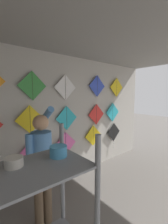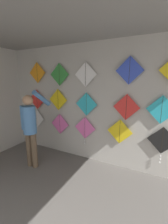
{
  "view_description": "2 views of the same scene",
  "coord_description": "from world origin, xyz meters",
  "px_view_note": "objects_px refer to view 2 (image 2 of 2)",
  "views": [
    {
      "loc": [
        -1.86,
        1.03,
        1.94
      ],
      "look_at": [
        0.25,
        3.61,
        1.55
      ],
      "focal_mm": 24.0,
      "sensor_mm": 36.0,
      "label": 1
    },
    {
      "loc": [
        1.49,
        0.73,
        1.99
      ],
      "look_at": [
        0.0,
        3.61,
        1.28
      ],
      "focal_mm": 24.0,
      "sensor_mm": 36.0,
      "label": 2
    }
  ],
  "objects_px": {
    "kite_2": "(85,129)",
    "kite_13": "(129,70)",
    "shopkeeper": "(30,125)",
    "kite_12": "(86,74)",
    "kite_0": "(37,118)",
    "kite_5": "(37,99)",
    "kite_6": "(58,100)",
    "kite_9": "(162,110)",
    "kite_8": "(126,107)",
    "kite_3": "(120,132)",
    "kite_10": "(37,73)",
    "kite_4": "(162,142)",
    "kite_11": "(59,75)",
    "kite_7": "(86,104)",
    "kite_1": "(60,124)"
  },
  "relations": [
    {
      "from": "kite_5",
      "to": "kite_10",
      "type": "xyz_separation_m",
      "value": [
        0.07,
        0.0,
        0.73
      ]
    },
    {
      "from": "kite_6",
      "to": "kite_9",
      "type": "relative_size",
      "value": 1.0
    },
    {
      "from": "kite_3",
      "to": "kite_13",
      "type": "height_order",
      "value": "kite_13"
    },
    {
      "from": "shopkeeper",
      "to": "kite_1",
      "type": "distance_m",
      "value": 0.88
    },
    {
      "from": "kite_1",
      "to": "kite_8",
      "type": "relative_size",
      "value": 1.0
    },
    {
      "from": "kite_8",
      "to": "kite_12",
      "type": "xyz_separation_m",
      "value": [
        -0.95,
        0.0,
        0.68
      ]
    },
    {
      "from": "kite_2",
      "to": "kite_3",
      "type": "distance_m",
      "value": 0.86
    },
    {
      "from": "shopkeeper",
      "to": "kite_13",
      "type": "distance_m",
      "value": 2.4
    },
    {
      "from": "kite_0",
      "to": "kite_12",
      "type": "relative_size",
      "value": 1.0
    },
    {
      "from": "kite_7",
      "to": "kite_13",
      "type": "bearing_deg",
      "value": 0.0
    },
    {
      "from": "kite_9",
      "to": "kite_2",
      "type": "bearing_deg",
      "value": -179.98
    },
    {
      "from": "kite_12",
      "to": "kite_10",
      "type": "bearing_deg",
      "value": 180.0
    },
    {
      "from": "kite_3",
      "to": "kite_8",
      "type": "bearing_deg",
      "value": 0.0
    },
    {
      "from": "shopkeeper",
      "to": "kite_12",
      "type": "xyz_separation_m",
      "value": [
        0.95,
        0.84,
        1.1
      ]
    },
    {
      "from": "shopkeeper",
      "to": "kite_5",
      "type": "relative_size",
      "value": 3.2
    },
    {
      "from": "shopkeeper",
      "to": "kite_3",
      "type": "xyz_separation_m",
      "value": [
        1.79,
        0.84,
        -0.13
      ]
    },
    {
      "from": "kite_3",
      "to": "kite_10",
      "type": "relative_size",
      "value": 1.0
    },
    {
      "from": "kite_4",
      "to": "kite_0",
      "type": "bearing_deg",
      "value": 179.98
    },
    {
      "from": "shopkeeper",
      "to": "kite_6",
      "type": "xyz_separation_m",
      "value": [
        0.15,
        0.84,
        0.47
      ]
    },
    {
      "from": "kite_2",
      "to": "kite_7",
      "type": "height_order",
      "value": "kite_7"
    },
    {
      "from": "shopkeeper",
      "to": "kite_12",
      "type": "bearing_deg",
      "value": 35.81
    },
    {
      "from": "kite_6",
      "to": "kite_1",
      "type": "bearing_deg",
      "value": 0.0
    },
    {
      "from": "kite_4",
      "to": "shopkeeper",
      "type": "bearing_deg",
      "value": -162.27
    },
    {
      "from": "kite_0",
      "to": "kite_5",
      "type": "xyz_separation_m",
      "value": [
        0.06,
        0.0,
        0.55
      ]
    },
    {
      "from": "kite_5",
      "to": "kite_13",
      "type": "bearing_deg",
      "value": 0.0
    },
    {
      "from": "kite_11",
      "to": "kite_13",
      "type": "height_order",
      "value": "kite_13"
    },
    {
      "from": "kite_12",
      "to": "kite_8",
      "type": "bearing_deg",
      "value": 0.0
    },
    {
      "from": "kite_5",
      "to": "kite_6",
      "type": "height_order",
      "value": "kite_6"
    },
    {
      "from": "kite_5",
      "to": "kite_13",
      "type": "height_order",
      "value": "kite_13"
    },
    {
      "from": "kite_0",
      "to": "kite_6",
      "type": "bearing_deg",
      "value": 0.0
    },
    {
      "from": "kite_5",
      "to": "kite_1",
      "type": "bearing_deg",
      "value": 0.0
    },
    {
      "from": "kite_12",
      "to": "kite_0",
      "type": "bearing_deg",
      "value": 180.0
    },
    {
      "from": "kite_4",
      "to": "kite_7",
      "type": "distance_m",
      "value": 1.77
    },
    {
      "from": "shopkeeper",
      "to": "kite_11",
      "type": "relative_size",
      "value": 3.2
    },
    {
      "from": "kite_3",
      "to": "kite_9",
      "type": "distance_m",
      "value": 0.95
    },
    {
      "from": "kite_2",
      "to": "kite_4",
      "type": "height_order",
      "value": "kite_4"
    },
    {
      "from": "kite_12",
      "to": "kite_6",
      "type": "bearing_deg",
      "value": 180.0
    },
    {
      "from": "kite_5",
      "to": "kite_10",
      "type": "distance_m",
      "value": 0.73
    },
    {
      "from": "kite_1",
      "to": "kite_9",
      "type": "xyz_separation_m",
      "value": [
        2.37,
        0.0,
        0.61
      ]
    },
    {
      "from": "kite_9",
      "to": "kite_12",
      "type": "height_order",
      "value": "kite_12"
    },
    {
      "from": "kite_2",
      "to": "kite_13",
      "type": "height_order",
      "value": "kite_13"
    },
    {
      "from": "kite_8",
      "to": "kite_3",
      "type": "bearing_deg",
      "value": 180.0
    },
    {
      "from": "kite_4",
      "to": "kite_7",
      "type": "relative_size",
      "value": 1.38
    },
    {
      "from": "kite_4",
      "to": "kite_9",
      "type": "height_order",
      "value": "kite_9"
    },
    {
      "from": "kite_0",
      "to": "kite_11",
      "type": "distance_m",
      "value": 1.5
    },
    {
      "from": "shopkeeper",
      "to": "kite_6",
      "type": "relative_size",
      "value": 3.2
    },
    {
      "from": "kite_7",
      "to": "kite_8",
      "type": "xyz_separation_m",
      "value": [
        0.93,
        0.0,
        0.01
      ]
    },
    {
      "from": "kite_2",
      "to": "kite_13",
      "type": "xyz_separation_m",
      "value": [
        0.98,
        0.0,
        1.36
      ]
    },
    {
      "from": "kite_7",
      "to": "kite_13",
      "type": "distance_m",
      "value": 1.2
    },
    {
      "from": "kite_3",
      "to": "kite_8",
      "type": "relative_size",
      "value": 1.0
    }
  ]
}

